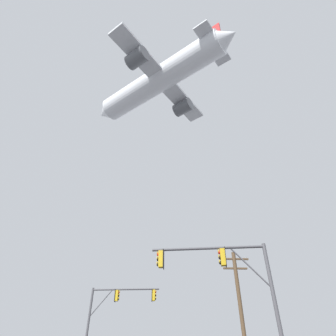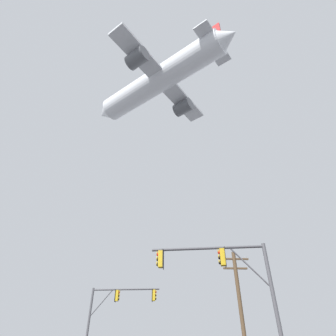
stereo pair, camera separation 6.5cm
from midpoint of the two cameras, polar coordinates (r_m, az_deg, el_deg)
name	(u,v)px [view 1 (the left image)]	position (r m, az deg, el deg)	size (l,w,h in m)	color
signal_pole_near	(228,275)	(16.16, 11.97, -20.50)	(6.24, 1.16, 6.55)	#4C4C51
signal_pole_far	(113,308)	(28.03, -11.10, -26.11)	(6.14, 0.88, 6.74)	#4C4C51
utility_pole	(240,306)	(22.37, 14.36, -25.53)	(2.20, 0.28, 8.12)	brown
airplane	(159,80)	(50.36, -1.86, 17.39)	(24.70, 21.08, 7.90)	white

